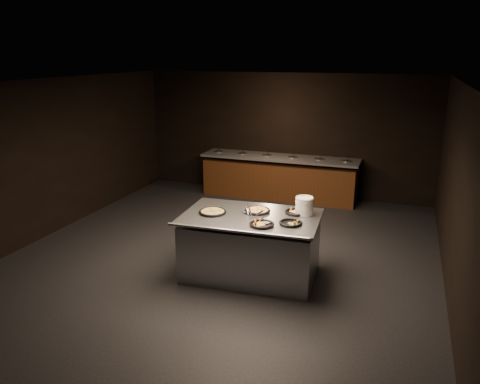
{
  "coord_description": "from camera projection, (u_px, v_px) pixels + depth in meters",
  "views": [
    {
      "loc": [
        2.75,
        -6.84,
        3.33
      ],
      "look_at": [
        0.19,
        0.3,
        1.07
      ],
      "focal_mm": 35.0,
      "sensor_mm": 36.0,
      "label": 1
    }
  ],
  "objects": [
    {
      "name": "room",
      "position": [
        223.0,
        173.0,
        7.6
      ],
      "size": [
        7.02,
        8.02,
        2.92
      ],
      "color": "black",
      "rests_on": "ground"
    },
    {
      "name": "salad_bar",
      "position": [
        279.0,
        180.0,
        11.1
      ],
      "size": [
        3.7,
        0.83,
        1.18
      ],
      "color": "#5A2C15",
      "rests_on": "ground"
    },
    {
      "name": "serving_counter",
      "position": [
        251.0,
        247.0,
        7.18
      ],
      "size": [
        2.12,
        1.43,
        0.99
      ],
      "rotation": [
        0.0,
        0.0,
        0.06
      ],
      "color": "#A9ABB0",
      "rests_on": "ground"
    },
    {
      "name": "plate_stack",
      "position": [
        304.0,
        206.0,
        7.05
      ],
      "size": [
        0.27,
        0.27,
        0.26
      ],
      "primitive_type": "cylinder",
      "color": "white",
      "rests_on": "serving_counter"
    },
    {
      "name": "pan_veggie_whole",
      "position": [
        213.0,
        212.0,
        7.13
      ],
      "size": [
        0.42,
        0.42,
        0.04
      ],
      "rotation": [
        0.0,
        0.0,
        0.72
      ],
      "color": "black",
      "rests_on": "serving_counter"
    },
    {
      "name": "pan_cheese_whole",
      "position": [
        257.0,
        210.0,
        7.19
      ],
      "size": [
        0.39,
        0.39,
        0.04
      ],
      "rotation": [
        0.0,
        0.0,
        0.25
      ],
      "color": "black",
      "rests_on": "serving_counter"
    },
    {
      "name": "pan_cheese_slices_a",
      "position": [
        296.0,
        212.0,
        7.13
      ],
      "size": [
        0.34,
        0.34,
        0.04
      ],
      "rotation": [
        0.0,
        0.0,
        0.94
      ],
      "color": "black",
      "rests_on": "serving_counter"
    },
    {
      "name": "pan_cheese_slices_b",
      "position": [
        262.0,
        224.0,
        6.62
      ],
      "size": [
        0.36,
        0.36,
        0.04
      ],
      "rotation": [
        0.0,
        0.0,
        2.19
      ],
      "color": "black",
      "rests_on": "serving_counter"
    },
    {
      "name": "pan_veggie_slices",
      "position": [
        291.0,
        223.0,
        6.67
      ],
      "size": [
        0.34,
        0.34,
        0.04
      ],
      "rotation": [
        0.0,
        0.0,
        -0.75
      ],
      "color": "black",
      "rests_on": "serving_counter"
    },
    {
      "name": "server_left",
      "position": [
        248.0,
        210.0,
        7.02
      ],
      "size": [
        0.25,
        0.3,
        0.18
      ],
      "rotation": [
        0.0,
        0.0,
        2.28
      ],
      "color": "#A9ABB0",
      "rests_on": "serving_counter"
    },
    {
      "name": "server_right",
      "position": [
        261.0,
        216.0,
        6.78
      ],
      "size": [
        0.3,
        0.26,
        0.18
      ],
      "rotation": [
        0.0,
        0.0,
        -0.64
      ],
      "color": "#A9ABB0",
      "rests_on": "serving_counter"
    }
  ]
}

